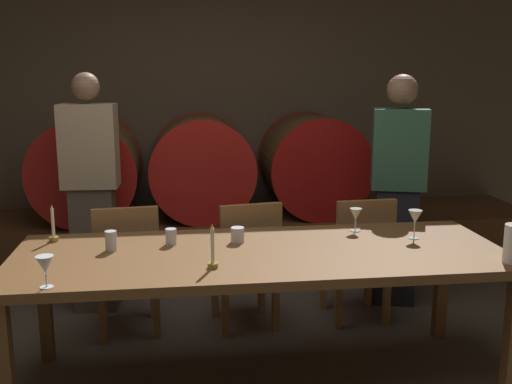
{
  "coord_description": "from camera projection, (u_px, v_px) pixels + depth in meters",
  "views": [
    {
      "loc": [
        -0.2,
        -2.7,
        1.72
      ],
      "look_at": [
        0.21,
        0.39,
        1.07
      ],
      "focal_mm": 41.75,
      "sensor_mm": 36.0,
      "label": 1
    }
  ],
  "objects": [
    {
      "name": "back_wall",
      "position": [
        200.0,
        101.0,
        5.35
      ],
      "size": [
        6.18,
        0.24,
        2.85
      ],
      "primitive_type": "cube",
      "color": "brown",
      "rests_on": "ground"
    },
    {
      "name": "barrel_shelf",
      "position": [
        205.0,
        244.0,
        5.05
      ],
      "size": [
        5.57,
        0.9,
        0.51
      ],
      "primitive_type": "cube",
      "color": "#4C2D16",
      "rests_on": "ground"
    },
    {
      "name": "wine_barrel_left",
      "position": [
        88.0,
        169.0,
        4.8
      ],
      "size": [
        0.84,
        0.78,
        0.84
      ],
      "color": "brown",
      "rests_on": "barrel_shelf"
    },
    {
      "name": "wine_barrel_center",
      "position": [
        201.0,
        167.0,
        4.91
      ],
      "size": [
        0.84,
        0.78,
        0.84
      ],
      "color": "brown",
      "rests_on": "barrel_shelf"
    },
    {
      "name": "wine_barrel_right",
      "position": [
        313.0,
        164.0,
        5.03
      ],
      "size": [
        0.84,
        0.78,
        0.84
      ],
      "color": "#513319",
      "rests_on": "barrel_shelf"
    },
    {
      "name": "dining_table",
      "position": [
        261.0,
        262.0,
        3.18
      ],
      "size": [
        2.61,
        0.95,
        0.76
      ],
      "color": "brown",
      "rests_on": "ground"
    },
    {
      "name": "chair_left",
      "position": [
        127.0,
        263.0,
        3.81
      ],
      "size": [
        0.44,
        0.44,
        0.88
      ],
      "rotation": [
        0.0,
        0.0,
        3.24
      ],
      "color": "olive",
      "rests_on": "ground"
    },
    {
      "name": "chair_center",
      "position": [
        247.0,
        259.0,
        3.9
      ],
      "size": [
        0.45,
        0.45,
        0.88
      ],
      "rotation": [
        0.0,
        0.0,
        3.28
      ],
      "color": "olive",
      "rests_on": "ground"
    },
    {
      "name": "chair_right",
      "position": [
        359.0,
        253.0,
        4.02
      ],
      "size": [
        0.42,
        0.42,
        0.88
      ],
      "rotation": [
        0.0,
        0.0,
        3.2
      ],
      "color": "olive",
      "rests_on": "ground"
    },
    {
      "name": "guest_left",
      "position": [
        92.0,
        192.0,
        4.17
      ],
      "size": [
        0.39,
        0.26,
        1.69
      ],
      "rotation": [
        0.0,
        0.0,
        3.09
      ],
      "color": "brown",
      "rests_on": "ground"
    },
    {
      "name": "guest_right",
      "position": [
        398.0,
        189.0,
        4.29
      ],
      "size": [
        0.43,
        0.34,
        1.68
      ],
      "rotation": [
        0.0,
        0.0,
        2.86
      ],
      "color": "black",
      "rests_on": "ground"
    },
    {
      "name": "candle_left",
      "position": [
        53.0,
        231.0,
        3.33
      ],
      "size": [
        0.05,
        0.05,
        0.21
      ],
      "color": "olive",
      "rests_on": "dining_table"
    },
    {
      "name": "candle_right",
      "position": [
        213.0,
        255.0,
        2.89
      ],
      "size": [
        0.05,
        0.05,
        0.22
      ],
      "color": "olive",
      "rests_on": "dining_table"
    },
    {
      "name": "wine_glass_left",
      "position": [
        45.0,
        265.0,
        2.62
      ],
      "size": [
        0.08,
        0.08,
        0.15
      ],
      "color": "white",
      "rests_on": "dining_table"
    },
    {
      "name": "wine_glass_center",
      "position": [
        356.0,
        215.0,
        3.53
      ],
      "size": [
        0.07,
        0.07,
        0.14
      ],
      "color": "silver",
      "rests_on": "dining_table"
    },
    {
      "name": "wine_glass_right",
      "position": [
        415.0,
        217.0,
        3.37
      ],
      "size": [
        0.08,
        0.08,
        0.17
      ],
      "color": "silver",
      "rests_on": "dining_table"
    },
    {
      "name": "cup_left",
      "position": [
        111.0,
        241.0,
        3.16
      ],
      "size": [
        0.06,
        0.06,
        0.11
      ],
      "primitive_type": "cylinder",
      "color": "silver",
      "rests_on": "dining_table"
    },
    {
      "name": "cup_center",
      "position": [
        171.0,
        237.0,
        3.27
      ],
      "size": [
        0.06,
        0.06,
        0.09
      ],
      "primitive_type": "cylinder",
      "color": "silver",
      "rests_on": "dining_table"
    },
    {
      "name": "cup_right",
      "position": [
        238.0,
        235.0,
        3.32
      ],
      "size": [
        0.07,
        0.07,
        0.08
      ],
      "primitive_type": "cylinder",
      "color": "silver",
      "rests_on": "dining_table"
    }
  ]
}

